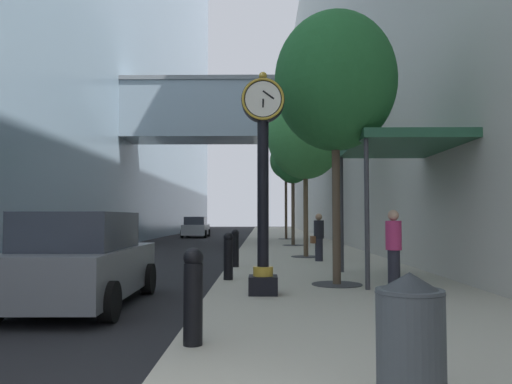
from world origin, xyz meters
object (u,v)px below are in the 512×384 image
(street_tree_mid_near, at_px, (305,136))
(street_tree_far, at_px, (286,161))
(street_clock, at_px, (263,171))
(bollard_nearest, at_px, (193,294))
(car_grey_mid, at_px, (82,261))
(bollard_third, at_px, (228,255))
(street_tree_mid_far, at_px, (293,163))
(pedestrian_by_clock, at_px, (394,246))
(street_tree_near, at_px, (335,82))
(pedestrian_walking, at_px, (319,236))
(bollard_fourth, at_px, (235,247))
(trash_bin, at_px, (410,339))
(car_silver_near, at_px, (196,227))

(street_tree_mid_near, height_order, street_tree_far, street_tree_far)
(street_clock, distance_m, bollard_nearest, 4.21)
(bollard_nearest, bearing_deg, street_tree_mid_near, 79.06)
(car_grey_mid, bearing_deg, street_tree_mid_near, 62.64)
(bollard_third, distance_m, street_tree_far, 22.36)
(street_tree_mid_far, xyz_separation_m, pedestrian_by_clock, (1.19, -15.26, -3.46))
(street_clock, distance_m, street_tree_mid_near, 9.28)
(street_tree_mid_far, bearing_deg, bollard_third, -99.74)
(street_clock, xyz_separation_m, street_tree_near, (1.62, 1.36, 2.12))
(bollard_third, bearing_deg, pedestrian_walking, 61.16)
(street_tree_far, distance_m, car_grey_mid, 25.42)
(bollard_fourth, relative_size, street_tree_mid_near, 0.18)
(street_tree_mid_far, height_order, trash_bin, street_tree_mid_far)
(street_tree_near, relative_size, street_tree_mid_near, 0.98)
(street_clock, relative_size, bollard_third, 3.85)
(street_tree_near, relative_size, trash_bin, 5.78)
(bollard_fourth, bearing_deg, car_grey_mid, -113.16)
(street_tree_mid_near, bearing_deg, trash_bin, -91.96)
(bollard_third, xyz_separation_m, street_tree_near, (2.44, -0.85, 3.91))
(street_tree_far, distance_m, car_silver_near, 10.31)
(pedestrian_by_clock, bearing_deg, street_tree_mid_far, 94.47)
(street_clock, xyz_separation_m, car_grey_mid, (-3.28, -0.58, -1.69))
(trash_bin, height_order, car_silver_near, car_silver_near)
(pedestrian_by_clock, relative_size, car_silver_near, 0.37)
(pedestrian_by_clock, bearing_deg, pedestrian_walking, 98.74)
(bollard_fourth, bearing_deg, street_tree_mid_far, 77.77)
(street_tree_mid_far, xyz_separation_m, street_tree_far, (-0.00, 7.52, 1.00))
(car_silver_near, relative_size, car_grey_mid, 1.08)
(street_clock, relative_size, car_silver_near, 0.97)
(bollard_nearest, relative_size, car_silver_near, 0.25)
(street_tree_mid_far, distance_m, car_silver_near, 15.66)
(bollard_fourth, bearing_deg, street_tree_far, 82.60)
(pedestrian_by_clock, bearing_deg, street_clock, -157.87)
(trash_bin, relative_size, pedestrian_by_clock, 0.64)
(street_clock, xyz_separation_m, car_silver_near, (-5.35, 29.94, -1.71))
(street_clock, distance_m, car_grey_mid, 3.73)
(bollard_third, bearing_deg, street_tree_mid_near, 69.95)
(bollard_nearest, bearing_deg, street_clock, 77.58)
(street_tree_mid_near, height_order, car_silver_near, street_tree_mid_near)
(bollard_nearest, relative_size, street_tree_far, 0.17)
(street_tree_mid_near, bearing_deg, street_tree_mid_far, 90.00)
(street_tree_far, distance_m, pedestrian_walking, 17.39)
(trash_bin, xyz_separation_m, pedestrian_by_clock, (1.69, 6.76, 0.32))
(bollard_third, distance_m, pedestrian_by_clock, 3.79)
(street_tree_far, bearing_deg, pedestrian_by_clock, -87.00)
(trash_bin, bearing_deg, bollard_third, 103.93)
(car_grey_mid, bearing_deg, bollard_nearest, -51.90)
(street_tree_far, relative_size, pedestrian_walking, 4.13)
(street_tree_far, height_order, pedestrian_walking, street_tree_far)
(bollard_third, relative_size, street_tree_mid_near, 0.18)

